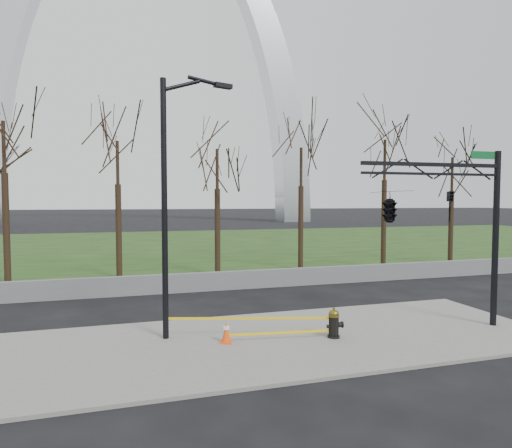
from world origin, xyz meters
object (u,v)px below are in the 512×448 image
object	(u,v)px
street_light	(171,189)
fire_hydrant	(334,324)
traffic_cone	(226,332)
traffic_signal_mast	(411,207)

from	to	relation	value
street_light	fire_hydrant	bearing A→B (deg)	-31.51
traffic_cone	traffic_signal_mast	bearing A→B (deg)	-5.99
street_light	traffic_signal_mast	size ratio (longest dim) A/B	1.37
fire_hydrant	street_light	bearing A→B (deg)	168.03
street_light	traffic_signal_mast	xyz separation A→B (m)	(7.39, -1.61, -0.55)
fire_hydrant	traffic_signal_mast	bearing A→B (deg)	1.55
fire_hydrant	traffic_cone	bearing A→B (deg)	176.94
fire_hydrant	traffic_signal_mast	size ratio (longest dim) A/B	0.16
fire_hydrant	traffic_cone	xyz separation A→B (m)	(-3.32, 0.47, -0.11)
traffic_cone	traffic_signal_mast	world-z (taller)	traffic_signal_mast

